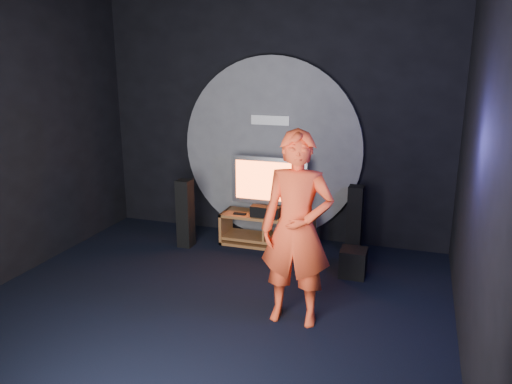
% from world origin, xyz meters
% --- Properties ---
extents(floor, '(5.00, 5.00, 0.00)m').
position_xyz_m(floor, '(0.00, 0.00, 0.00)').
color(floor, black).
rests_on(floor, ground).
extents(back_wall, '(5.00, 0.04, 3.50)m').
position_xyz_m(back_wall, '(0.00, 2.50, 1.75)').
color(back_wall, black).
rests_on(back_wall, ground).
extents(right_wall, '(0.04, 5.00, 3.50)m').
position_xyz_m(right_wall, '(2.50, 0.00, 1.75)').
color(right_wall, black).
rests_on(right_wall, ground).
extents(wall_disc_panel, '(2.60, 0.11, 2.60)m').
position_xyz_m(wall_disc_panel, '(0.00, 2.44, 1.30)').
color(wall_disc_panel, '#515156').
rests_on(wall_disc_panel, ground).
extents(media_console, '(1.30, 0.45, 0.45)m').
position_xyz_m(media_console, '(0.08, 2.05, 0.20)').
color(media_console, '#9D6230').
rests_on(media_console, ground).
extents(tv, '(1.07, 0.22, 0.80)m').
position_xyz_m(tv, '(0.07, 2.12, 0.89)').
color(tv, '#A7A6AD').
rests_on(tv, media_console).
extents(center_speaker, '(0.40, 0.15, 0.15)m').
position_xyz_m(center_speaker, '(0.07, 1.94, 0.53)').
color(center_speaker, black).
rests_on(center_speaker, media_console).
extents(remote, '(0.18, 0.05, 0.02)m').
position_xyz_m(remote, '(-0.30, 1.93, 0.46)').
color(remote, black).
rests_on(remote, media_console).
extents(tower_speaker_left, '(0.19, 0.21, 0.95)m').
position_xyz_m(tower_speaker_left, '(-1.00, 1.67, 0.48)').
color(tower_speaker_left, black).
rests_on(tower_speaker_left, ground).
extents(tower_speaker_right, '(0.19, 0.21, 0.95)m').
position_xyz_m(tower_speaker_right, '(1.27, 2.07, 0.48)').
color(tower_speaker_right, black).
rests_on(tower_speaker_right, ground).
extents(subwoofer, '(0.31, 0.31, 0.34)m').
position_xyz_m(subwoofer, '(1.36, 1.40, 0.17)').
color(subwoofer, black).
rests_on(subwoofer, ground).
extents(player, '(0.72, 0.49, 1.93)m').
position_xyz_m(player, '(0.95, 0.16, 0.97)').
color(player, '#EC4320').
rests_on(player, ground).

